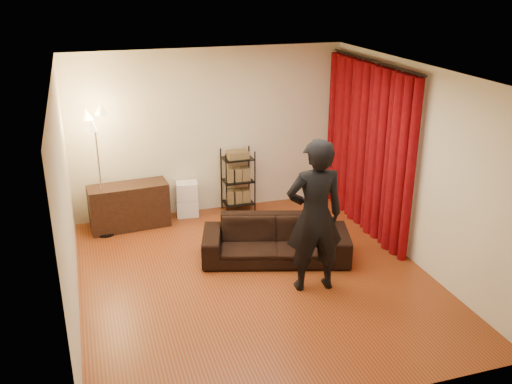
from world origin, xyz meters
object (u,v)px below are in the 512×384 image
object	(u,v)px
media_cabinet	(129,206)
person	(315,216)
storage_boxes	(187,199)
floor_lamp	(100,174)
sofa	(276,240)
wire_shelf	(238,181)

from	to	relation	value
media_cabinet	person	bearing A→B (deg)	-56.19
media_cabinet	storage_boxes	bearing A→B (deg)	5.20
media_cabinet	floor_lamp	size ratio (longest dim) A/B	0.62
media_cabinet	storage_boxes	world-z (taller)	media_cabinet
sofa	wire_shelf	bearing A→B (deg)	107.36
wire_shelf	person	bearing A→B (deg)	-108.46
floor_lamp	sofa	bearing A→B (deg)	-34.77
wire_shelf	floor_lamp	xyz separation A→B (m)	(-2.21, -0.29, 0.45)
wire_shelf	floor_lamp	distance (m)	2.27
media_cabinet	wire_shelf	world-z (taller)	wire_shelf
sofa	media_cabinet	distance (m)	2.52
person	floor_lamp	world-z (taller)	person
sofa	storage_boxes	world-z (taller)	sofa
floor_lamp	storage_boxes	bearing A→B (deg)	13.46
sofa	floor_lamp	world-z (taller)	floor_lamp
storage_boxes	floor_lamp	distance (m)	1.55
media_cabinet	wire_shelf	size ratio (longest dim) A/B	1.13
storage_boxes	floor_lamp	size ratio (longest dim) A/B	0.30
sofa	wire_shelf	world-z (taller)	wire_shelf
storage_boxes	person	bearing A→B (deg)	-68.42
person	wire_shelf	size ratio (longest dim) A/B	1.85
person	wire_shelf	distance (m)	2.75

